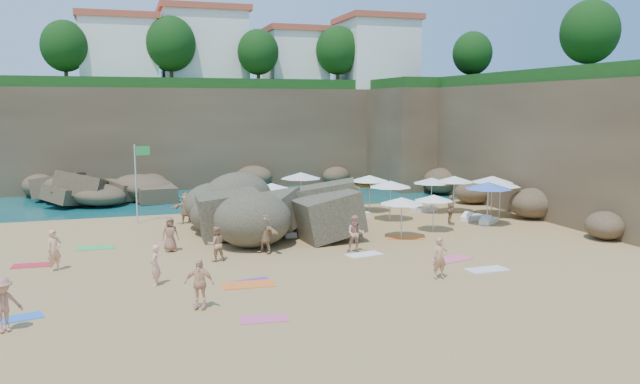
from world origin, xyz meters
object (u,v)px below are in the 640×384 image
object	(u,v)px
person_stand_1	(216,244)
person_stand_3	(451,210)
parasol_2	(390,184)
person_stand_0	(54,250)
parasol_1	(301,176)
person_stand_6	(155,265)
person_stand_2	(267,200)
parasol_0	(369,178)
person_stand_4	(343,200)
flag_pole	(138,173)
lounger_0	(358,215)
person_stand_5	(186,208)
rock_outcrop	(278,233)

from	to	relation	value
person_stand_1	person_stand_3	distance (m)	14.37
parasol_2	person_stand_3	bearing A→B (deg)	-39.87
parasol_2	person_stand_0	distance (m)	18.57
parasol_1	person_stand_6	distance (m)	17.38
parasol_1	person_stand_6	bearing A→B (deg)	-124.22
person_stand_2	person_stand_6	distance (m)	15.24
parasol_0	person_stand_0	size ratio (longest dim) A/B	1.45
person_stand_1	person_stand_3	bearing A→B (deg)	-170.77
person_stand_0	parasol_2	bearing A→B (deg)	-16.22
person_stand_4	person_stand_6	world-z (taller)	person_stand_4
person_stand_2	flag_pole	bearing A→B (deg)	22.68
parasol_0	lounger_0	distance (m)	2.84
person_stand_0	person_stand_6	size ratio (longest dim) A/B	1.10
parasol_2	person_stand_5	bearing A→B (deg)	166.67
parasol_1	person_stand_0	world-z (taller)	parasol_1
flag_pole	parasol_2	world-z (taller)	flag_pole
parasol_1	person_stand_6	size ratio (longest dim) A/B	1.69
rock_outcrop	person_stand_4	world-z (taller)	person_stand_4
lounger_0	person_stand_4	bearing A→B (deg)	102.75
lounger_0	person_stand_1	world-z (taller)	person_stand_1
flag_pole	parasol_2	distance (m)	14.35
parasol_2	person_stand_1	bearing A→B (deg)	-149.54
lounger_0	person_stand_2	size ratio (longest dim) A/B	0.86
rock_outcrop	person_stand_6	world-z (taller)	rock_outcrop
person_stand_4	person_stand_3	bearing A→B (deg)	-7.37
lounger_0	person_stand_0	world-z (taller)	person_stand_0
person_stand_3	person_stand_0	bearing A→B (deg)	117.43
person_stand_1	person_stand_4	size ratio (longest dim) A/B	0.84
person_stand_6	person_stand_2	bearing A→B (deg)	164.08
person_stand_4	person_stand_0	bearing A→B (deg)	-111.67
rock_outcrop	parasol_0	size ratio (longest dim) A/B	3.50
person_stand_3	lounger_0	bearing A→B (deg)	63.13
rock_outcrop	person_stand_2	world-z (taller)	person_stand_2
parasol_0	person_stand_4	distance (m)	2.35
person_stand_2	person_stand_3	bearing A→B (deg)	165.74
parasol_1	person_stand_4	distance (m)	3.29
flag_pole	parasol_0	distance (m)	13.87
lounger_0	parasol_1	bearing A→B (deg)	110.73
person_stand_1	person_stand_5	size ratio (longest dim) A/B	0.85
person_stand_4	person_stand_6	size ratio (longest dim) A/B	1.17
person_stand_3	parasol_1	bearing A→B (deg)	59.83
lounger_0	person_stand_1	distance (m)	12.63
flag_pole	person_stand_3	distance (m)	17.68
parasol_2	person_stand_6	world-z (taller)	parasol_2
parasol_1	person_stand_3	size ratio (longest dim) A/B	1.55
parasol_0	person_stand_3	world-z (taller)	parasol_0
parasol_0	parasol_2	xyz separation A→B (m)	(0.04, -3.10, 0.01)
person_stand_4	person_stand_6	xyz separation A→B (m)	(-11.75, -12.09, -0.13)
person_stand_2	person_stand_6	size ratio (longest dim) A/B	1.24
person_stand_4	parasol_2	bearing A→B (deg)	-14.24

